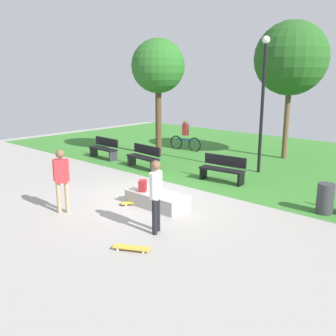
% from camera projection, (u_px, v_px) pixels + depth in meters
% --- Properties ---
extents(ground_plane, '(28.00, 28.00, 0.00)m').
position_uv_depth(ground_plane, '(147.00, 199.00, 11.33)').
color(ground_plane, '#9E9993').
extents(grass_lawn, '(26.60, 12.19, 0.01)m').
position_uv_depth(grass_lawn, '(271.00, 158.00, 17.02)').
color(grass_lawn, '#387A2D').
rests_on(grass_lawn, ground_plane).
extents(concrete_ledge, '(1.83, 0.81, 0.40)m').
position_uv_depth(concrete_ledge, '(157.00, 200.00, 10.64)').
color(concrete_ledge, '#A8A59E').
rests_on(concrete_ledge, ground_plane).
extents(backpack_on_ledge, '(0.32, 0.34, 0.32)m').
position_uv_depth(backpack_on_ledge, '(143.00, 186.00, 10.71)').
color(backpack_on_ledge, maroon).
rests_on(backpack_on_ledge, concrete_ledge).
extents(skater_performing_trick, '(0.37, 0.37, 1.73)m').
position_uv_depth(skater_performing_trick, '(61.00, 176.00, 9.97)').
color(skater_performing_trick, tan).
rests_on(skater_performing_trick, ground_plane).
extents(skater_watching, '(0.32, 0.40, 1.74)m').
position_uv_depth(skater_watching, '(156.00, 191.00, 8.66)').
color(skater_watching, black).
rests_on(skater_watching, ground_plane).
extents(skateboard_by_ledge, '(0.80, 0.56, 0.08)m').
position_uv_depth(skateboard_by_ledge, '(132.00, 248.00, 7.96)').
color(skateboard_by_ledge, gold).
rests_on(skateboard_by_ledge, ground_plane).
extents(skateboard_spare, '(0.61, 0.78, 0.08)m').
position_uv_depth(skateboard_spare, '(135.00, 202.00, 10.82)').
color(skateboard_spare, gold).
rests_on(skateboard_spare, ground_plane).
extents(park_bench_by_oak, '(1.64, 0.63, 0.91)m').
position_uv_depth(park_bench_by_oak, '(144.00, 156.00, 15.03)').
color(park_bench_by_oak, black).
rests_on(park_bench_by_oak, ground_plane).
extents(park_bench_far_right, '(1.62, 0.55, 0.91)m').
position_uv_depth(park_bench_far_right, '(104.00, 148.00, 16.86)').
color(park_bench_far_right, black).
rests_on(park_bench_far_right, ground_plane).
extents(park_bench_near_path, '(1.64, 0.62, 0.91)m').
position_uv_depth(park_bench_near_path, '(223.00, 168.00, 13.08)').
color(park_bench_near_path, black).
rests_on(park_bench_near_path, ground_plane).
extents(tree_leaning_ash, '(3.11, 3.11, 5.89)m').
position_uv_depth(tree_leaning_ash, '(291.00, 59.00, 15.95)').
color(tree_leaning_ash, brown).
rests_on(tree_leaning_ash, grass_lawn).
extents(tree_slender_maple, '(2.38, 2.38, 5.23)m').
position_uv_depth(tree_slender_maple, '(158.00, 67.00, 16.66)').
color(tree_slender_maple, '#4C3823').
rests_on(tree_slender_maple, grass_lawn).
extents(lamp_post, '(0.28, 0.28, 4.99)m').
position_uv_depth(lamp_post, '(263.00, 94.00, 13.80)').
color(lamp_post, black).
rests_on(lamp_post, ground_plane).
extents(trash_bin, '(0.44, 0.44, 0.83)m').
position_uv_depth(trash_bin, '(325.00, 199.00, 10.05)').
color(trash_bin, '#333338').
rests_on(trash_bin, ground_plane).
extents(cyclist_on_bicycle, '(1.82, 0.25, 1.52)m').
position_uv_depth(cyclist_on_bicycle, '(185.00, 138.00, 18.67)').
color(cyclist_on_bicycle, black).
rests_on(cyclist_on_bicycle, ground_plane).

